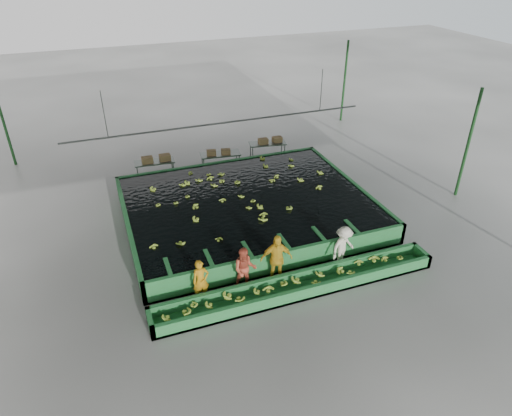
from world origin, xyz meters
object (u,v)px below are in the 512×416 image
object	(u,v)px
flotation_tank	(248,208)
packing_table_right	(267,150)
worker_c	(276,259)
worker_a	(201,281)
worker_d	(343,247)
box_stack_mid	(219,155)
packing_table_left	(155,169)
sorting_trough	(299,286)
box_stack_right	(270,143)
worker_b	(245,269)
box_stack_left	(156,161)
packing_table_mid	(221,162)

from	to	relation	value
flotation_tank	packing_table_right	size ratio (longest dim) A/B	5.18
worker_c	packing_table_right	world-z (taller)	worker_c
flotation_tank	worker_a	bearing A→B (deg)	-126.00
worker_d	box_stack_mid	xyz separation A→B (m)	(-1.96, 9.02, 0.10)
packing_table_left	worker_d	bearing A→B (deg)	-61.50
sorting_trough	worker_c	world-z (taller)	worker_c
packing_table_right	box_stack_right	world-z (taller)	box_stack_right
box_stack_mid	flotation_tank	bearing A→B (deg)	-91.54
packing_table_left	worker_b	bearing A→B (deg)	-81.50
worker_b	worker_d	distance (m)	3.71
worker_a	packing_table_left	bearing A→B (deg)	86.67
worker_a	box_stack_left	bearing A→B (deg)	86.08
sorting_trough	box_stack_left	xyz separation A→B (m)	(-2.93, 10.16, 0.62)
box_stack_left	packing_table_right	bearing A→B (deg)	2.89
worker_b	packing_table_right	world-z (taller)	worker_b
worker_c	box_stack_right	xyz separation A→B (m)	(3.64, 9.61, -0.06)
packing_table_right	worker_d	bearing A→B (deg)	-95.50
worker_d	packing_table_mid	distance (m)	9.31
flotation_tank	box_stack_right	bearing A→B (deg)	59.33
flotation_tank	box_stack_right	xyz separation A→B (m)	(3.15, 5.31, 0.43)
packing_table_right	box_stack_left	xyz separation A→B (m)	(-5.95, -0.30, 0.44)
packing_table_right	box_stack_mid	bearing A→B (deg)	-167.63
worker_c	packing_table_left	world-z (taller)	worker_c
worker_d	box_stack_left	xyz separation A→B (m)	(-5.02, 9.36, 0.07)
worker_a	worker_d	size ratio (longest dim) A/B	0.94
packing_table_right	box_stack_mid	xyz separation A→B (m)	(-2.89, -0.63, 0.47)
packing_table_left	packing_table_mid	bearing A→B (deg)	-5.43
worker_c	worker_d	size ratio (longest dim) A/B	1.17
packing_table_right	box_stack_left	size ratio (longest dim) A/B	1.39
worker_a	packing_table_left	size ratio (longest dim) A/B	0.79
box_stack_mid	box_stack_left	bearing A→B (deg)	173.78
worker_c	box_stack_right	size ratio (longest dim) A/B	1.46
worker_d	packing_table_right	distance (m)	9.71
worker_a	packing_table_left	xyz separation A→B (m)	(0.09, 9.43, -0.32)
worker_b	packing_table_left	xyz separation A→B (m)	(-1.41, 9.43, -0.37)
box_stack_left	box_stack_right	distance (m)	6.09
packing_table_mid	packing_table_left	bearing A→B (deg)	174.57
packing_table_mid	worker_d	bearing A→B (deg)	-78.54
worker_c	packing_table_right	bearing A→B (deg)	81.20
flotation_tank	sorting_trough	bearing A→B (deg)	-90.00
flotation_tank	worker_c	distance (m)	4.36
worker_d	packing_table_left	world-z (taller)	worker_d
worker_c	box_stack_right	distance (m)	10.28
sorting_trough	packing_table_left	size ratio (longest dim) A/B	5.21
packing_table_right	box_stack_right	bearing A→B (deg)	-19.17
sorting_trough	packing_table_left	world-z (taller)	packing_table_left
box_stack_left	box_stack_right	world-z (taller)	box_stack_left
worker_b	box_stack_left	distance (m)	9.45
box_stack_right	worker_d	bearing A→B (deg)	-96.30
packing_table_mid	box_stack_mid	distance (m)	0.48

